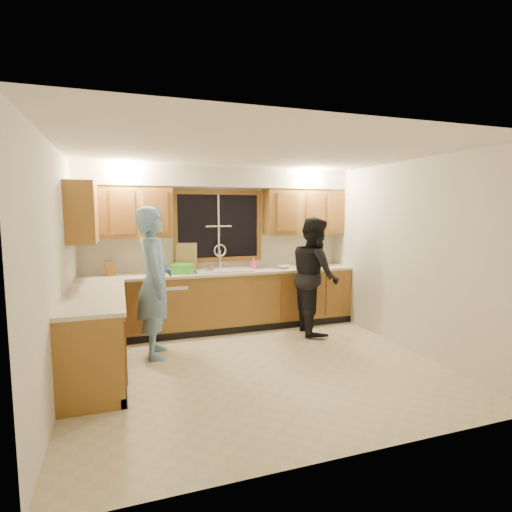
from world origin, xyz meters
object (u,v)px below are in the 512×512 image
Objects in this scene: knife_block at (110,268)px; dishwasher at (168,308)px; sink at (223,274)px; soap_bottle at (254,263)px; stove at (92,353)px; dish_crate at (182,269)px; woman at (315,275)px; bowl at (283,267)px; man at (155,282)px.

dishwasher is at bearing -9.04° from knife_block.
sink reaches higher than soap_bottle.
stove is at bearing -134.61° from sink.
sink is 2.80× the size of dish_crate.
woman is 0.61m from bowl.
man is 9.83× the size of soap_bottle.
sink is 2.60m from stove.
sink is at bearing 0.99° from dishwasher.
dishwasher is (-0.85, -0.01, -0.45)m from sink.
soap_bottle reaches higher than dishwasher.
man reaches higher than woman.
dishwasher is at bearing 62.31° from stove.
knife_block is at bearing 87.07° from woman.
dishwasher is 1.01m from knife_block.
woman is at bearing -25.82° from sink.
knife_block is 0.72× the size of dish_crate.
woman is 1.01m from soap_bottle.
knife_block is at bearing 175.48° from dishwasher.
man reaches higher than dish_crate.
man is 6.20× the size of dish_crate.
stove is (-0.95, -1.81, 0.04)m from dishwasher.
sink reaches higher than dishwasher.
woman is at bearing -16.28° from dish_crate.
dishwasher is 4.24× the size of soap_bottle.
dish_crate reaches higher than dishwasher.
knife_block is at bearing 85.18° from stove.
soap_bottle is at bearing 5.65° from sink.
bowl reaches higher than dishwasher.
soap_bottle is (2.15, 0.00, -0.01)m from knife_block.
woman reaches higher than stove.
soap_bottle is 0.49m from bowl.
sink reaches higher than dish_crate.
soap_bottle reaches higher than stove.
dish_crate is at bearing -10.40° from knife_block.
stove is 1.97m from knife_block.
dishwasher is 0.43× the size of man.
dish_crate is (0.47, 0.79, 0.04)m from man.
bowl is (2.09, 0.78, -0.00)m from man.
woman is 7.98× the size of knife_block.
dishwasher is 0.62m from dish_crate.
man is 1.05m from knife_block.
soap_bottle is at bearing -4.45° from knife_block.
knife_block is 1.00× the size of bowl.
dishwasher is 2.04m from stove.
dishwasher is 1.49m from soap_bottle.
bowl is at bearing -4.16° from sink.
dishwasher is at bearing -177.26° from soap_bottle.
man is at bearing 54.55° from stove.
dishwasher is at bearing -179.01° from sink.
dishwasher is 0.47× the size of woman.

